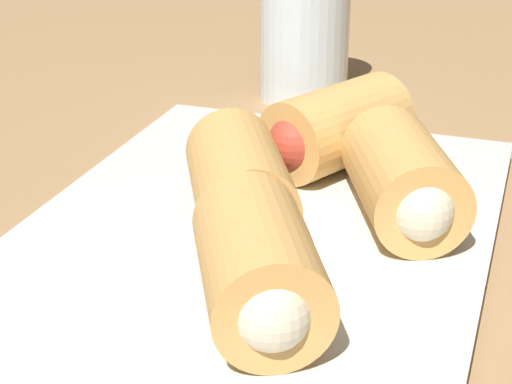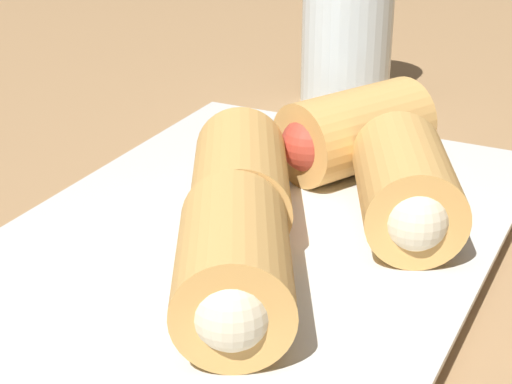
{
  "view_description": "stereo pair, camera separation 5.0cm",
  "coord_description": "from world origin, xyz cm",
  "views": [
    {
      "loc": [
        -35.31,
        -10.0,
        23.52
      ],
      "look_at": [
        1.8,
        2.83,
        5.46
      ],
      "focal_mm": 60.0,
      "sensor_mm": 36.0,
      "label": 1
    },
    {
      "loc": [
        -33.38,
        -14.61,
        23.52
      ],
      "look_at": [
        1.8,
        2.83,
        5.46
      ],
      "focal_mm": 60.0,
      "sensor_mm": 36.0,
      "label": 2
    }
  ],
  "objects": [
    {
      "name": "serving_plate",
      "position": [
        1.8,
        2.83,
        2.76
      ],
      "size": [
        33.03,
        23.51,
        1.5
      ],
      "color": "silver",
      "rests_on": "table_surface"
    },
    {
      "name": "drinking_glass",
      "position": [
        27.22,
        7.68,
        8.36
      ],
      "size": [
        6.92,
        6.92,
        12.73
      ],
      "color": "silver",
      "rests_on": "table_surface"
    },
    {
      "name": "table_surface",
      "position": [
        0.0,
        0.0,
        1.0
      ],
      "size": [
        180.0,
        140.0,
        2.0
      ],
      "color": "#A87F54",
      "rests_on": "ground"
    },
    {
      "name": "roll_back_right",
      "position": [
        10.66,
        1.17,
        5.95
      ],
      "size": [
        9.85,
        8.25,
        4.89
      ],
      "color": "#DBA356",
      "rests_on": "serving_plate"
    },
    {
      "name": "roll_back_left",
      "position": [
        1.36,
        3.48,
        5.95
      ],
      "size": [
        9.86,
        8.28,
        4.89
      ],
      "color": "#DBA356",
      "rests_on": "serving_plate"
    },
    {
      "name": "roll_front_left",
      "position": [
        -6.44,
        -0.16,
        5.95
      ],
      "size": [
        9.86,
        8.29,
        4.89
      ],
      "color": "#DBA356",
      "rests_on": "serving_plate"
    },
    {
      "name": "roll_front_right",
      "position": [
        4.44,
        -4.25,
        5.95
      ],
      "size": [
        9.82,
        7.98,
        4.89
      ],
      "color": "#DBA356",
      "rests_on": "serving_plate"
    }
  ]
}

